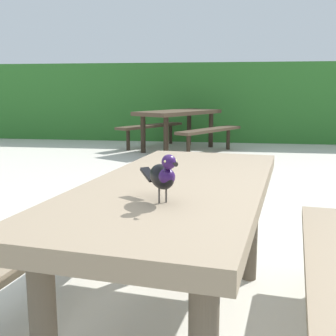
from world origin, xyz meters
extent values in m
cube|color=#2D6B28|center=(0.00, 8.52, 0.84)|extent=(28.00, 1.65, 1.69)
cube|color=#84725B|center=(-0.29, 0.25, 0.70)|extent=(0.99, 1.89, 0.07)
cylinder|color=brown|center=(-0.46, 0.98, 0.33)|extent=(0.09, 0.09, 0.67)
cylinder|color=brown|center=(0.07, 0.91, 0.33)|extent=(0.09, 0.09, 0.67)
cube|color=#84725B|center=(-0.99, 0.34, 0.41)|extent=(0.50, 1.73, 0.05)
cylinder|color=brown|center=(-0.90, 0.97, 0.20)|extent=(0.07, 0.07, 0.39)
cylinder|color=brown|center=(0.49, 0.79, 0.20)|extent=(0.07, 0.07, 0.39)
ellipsoid|color=black|center=(-0.30, -0.13, 0.84)|extent=(0.14, 0.16, 0.09)
ellipsoid|color=#2D144C|center=(-0.28, -0.16, 0.84)|extent=(0.09, 0.09, 0.06)
sphere|color=#2D144C|center=(-0.27, -0.18, 0.90)|extent=(0.05, 0.05, 0.05)
sphere|color=#EAE08C|center=(-0.25, -0.18, 0.90)|extent=(0.01, 0.01, 0.01)
sphere|color=#EAE08C|center=(-0.28, -0.20, 0.90)|extent=(0.01, 0.01, 0.01)
cone|color=black|center=(-0.25, -0.21, 0.90)|extent=(0.03, 0.03, 0.02)
cube|color=black|center=(-0.37, -0.03, 0.82)|extent=(0.08, 0.10, 0.04)
cylinder|color=#47423D|center=(-0.29, -0.13, 0.77)|extent=(0.01, 0.01, 0.05)
cylinder|color=#47423D|center=(-0.31, -0.14, 0.77)|extent=(0.01, 0.01, 0.05)
cube|color=#473828|center=(-1.07, 6.45, 0.70)|extent=(1.56, 1.94, 0.07)
cylinder|color=#2E241A|center=(-0.49, 6.93, 0.33)|extent=(0.09, 0.09, 0.67)
cylinder|color=#2E241A|center=(-0.95, 7.20, 0.33)|extent=(0.09, 0.09, 0.67)
cylinder|color=#2E241A|center=(-1.20, 5.71, 0.33)|extent=(0.09, 0.09, 0.67)
cylinder|color=#2E241A|center=(-1.66, 5.98, 0.33)|extent=(0.09, 0.09, 0.67)
cube|color=#473828|center=(-0.47, 6.10, 0.41)|extent=(1.10, 1.62, 0.05)
cylinder|color=#2E241A|center=(-0.15, 6.66, 0.20)|extent=(0.07, 0.07, 0.39)
cylinder|color=#2E241A|center=(-0.79, 5.55, 0.20)|extent=(0.07, 0.07, 0.39)
cube|color=#473828|center=(-1.68, 6.81, 0.41)|extent=(1.10, 1.62, 0.05)
cylinder|color=#2E241A|center=(-1.36, 7.36, 0.20)|extent=(0.07, 0.07, 0.39)
cylinder|color=#2E241A|center=(-2.00, 6.25, 0.20)|extent=(0.07, 0.07, 0.39)
camera|label=1|loc=(-0.05, -1.64, 1.15)|focal=46.40mm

